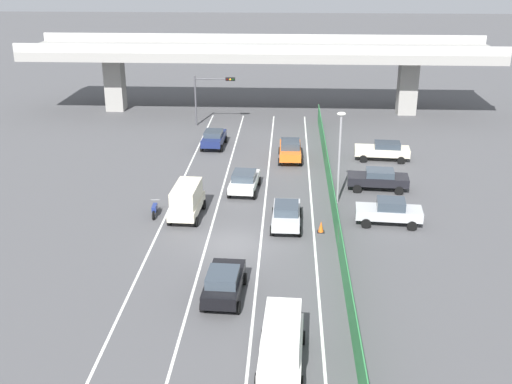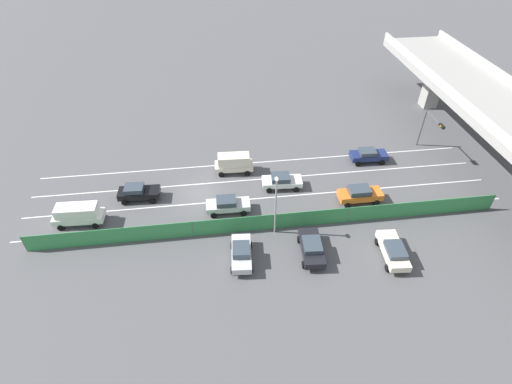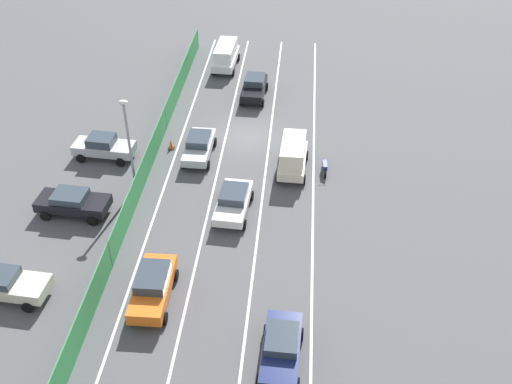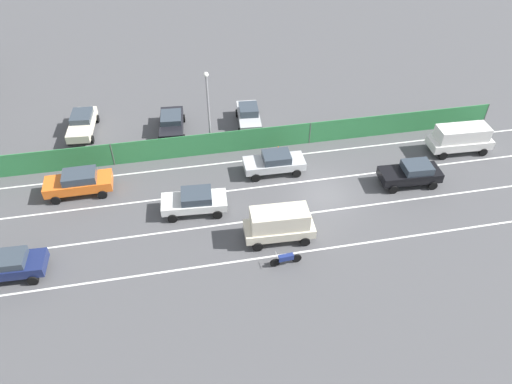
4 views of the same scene
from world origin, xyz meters
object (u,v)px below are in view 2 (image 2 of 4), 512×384
Objects in this scene: car_sedan_black at (138,192)px; traffic_cone at (222,224)px; traffic_light at (430,126)px; motorcycle at (233,157)px; parked_sedan_cream at (393,250)px; parked_sedan_dark at (312,247)px; car_van_cream at (234,163)px; parked_wagon_silver at (241,253)px; street_lamp at (276,200)px; car_sedan_navy at (368,155)px; car_taxi_orange at (360,194)px; car_hatchback_white at (282,181)px; car_van_white at (78,214)px; car_sedan_silver at (228,204)px.

car_sedan_black is 9.98m from traffic_cone.
motorcycle is at bearing -92.53° from traffic_light.
motorcycle is 21.34m from parked_sedan_cream.
motorcycle is 16.70m from parked_sedan_dark.
car_van_cream is at bearing -138.66° from parked_sedan_cream.
street_lamp is (-3.10, 3.53, 3.13)m from parked_wagon_silver.
parked_sedan_cream is at bearing 65.54° from street_lamp.
car_sedan_navy is 2.23× the size of motorcycle.
street_lamp is 8.86× the size of traffic_cone.
car_taxi_orange is 9.40m from parked_sedan_dark.
street_lamp is (10.25, 3.04, 2.78)m from car_van_cream.
street_lamp is (11.43, -20.44, 0.40)m from traffic_light.
parked_sedan_dark is at bearing 41.31° from street_lamp.
street_lamp is (12.46, 2.96, 3.59)m from motorcycle.
car_van_cream is at bearing 108.77° from car_sedan_black.
parked_wagon_silver reaches higher than motorcycle.
car_sedan_black is at bearing -121.38° from parked_sedan_dark.
traffic_light reaches higher than parked_sedan_cream.
parked_wagon_silver is 0.87× the size of traffic_light.
car_sedan_navy is at bearing 153.80° from car_taxi_orange.
traffic_light is at bearing 104.18° from car_hatchback_white.
traffic_light is at bearing 101.15° from car_van_white.
parked_sedan_dark is 9.11m from traffic_cone.
parked_sedan_dark is 23.07m from traffic_light.
car_hatchback_white is at bearing -75.82° from traffic_light.
parked_wagon_silver is at bearing -58.78° from traffic_light.
car_sedan_black is at bearing -115.66° from parked_sedan_cream.
street_lamp reaches higher than parked_sedan_cream.
motorcycle is (-9.10, -12.50, -0.50)m from car_taxi_orange.
car_sedan_silver reaches higher than car_sedan_navy.
car_taxi_orange reaches higher than car_sedan_navy.
car_sedan_black is 0.98× the size of car_hatchback_white.
street_lamp reaches higher than car_van_cream.
car_van_white is at bearing -105.93° from parked_sedan_cream.
car_hatchback_white is 5.94× the size of traffic_cone.
traffic_cone is at bearing -111.50° from parked_sedan_cream.
car_sedan_black reaches higher than motorcycle.
car_sedan_silver is 9.81m from parked_sedan_dark.
car_sedan_black reaches higher than parked_sedan_dark.
motorcycle is at bearing -97.82° from car_sedan_navy.
parked_wagon_silver reaches higher than car_sedan_black.
car_sedan_silver is at bearing -90.92° from car_taxi_orange.
motorcycle reaches higher than traffic_cone.
traffic_cone is at bearing -120.27° from parked_sedan_dark.
parked_sedan_dark is 5.32m from street_lamp.
parked_sedan_dark is 0.98× the size of parked_sedan_cream.
car_hatchback_white is at bearing -72.27° from car_sedan_navy.
car_sedan_navy is 16.86m from parked_sedan_dark.
car_hatchback_white reaches higher than motorcycle.
traffic_light is (-7.74, 39.27, 2.42)m from car_van_white.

